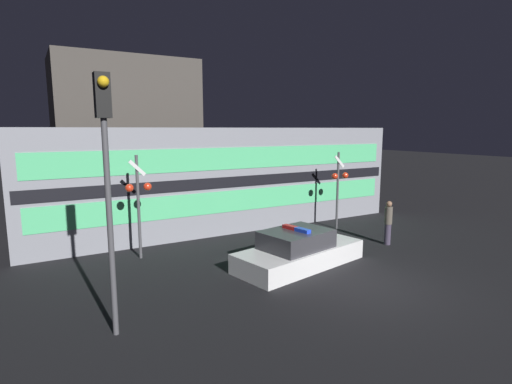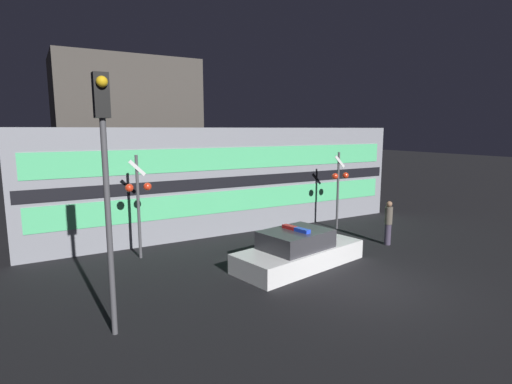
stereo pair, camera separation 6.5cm
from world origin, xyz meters
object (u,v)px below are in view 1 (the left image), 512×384
Objects in this scene: police_car at (299,251)px; train at (224,178)px; crossing_signal_near at (339,182)px; pedestrian at (388,222)px; traffic_light_corner at (106,157)px.

train is at bearing 76.55° from police_car.
train is 4.91× the size of crossing_signal_near.
pedestrian is at bearing -89.44° from crossing_signal_near.
train is 6.41m from police_car.
train reaches higher than pedestrian.
train reaches higher than police_car.
police_car is 5.70m from crossing_signal_near.
crossing_signal_near is 11.80m from traffic_light_corner.
train is 3.04× the size of traffic_light_corner.
traffic_light_corner is at bearing -169.86° from pedestrian.
police_car is (-0.23, -6.15, -1.79)m from train.
police_car is at bearing 14.98° from traffic_light_corner.
traffic_light_corner reaches higher than police_car.
crossing_signal_near is at bearing 24.22° from traffic_light_corner.
crossing_signal_near is 0.62× the size of traffic_light_corner.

